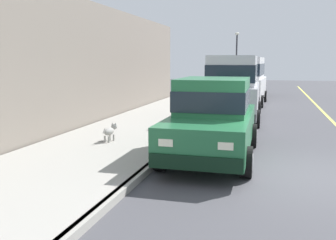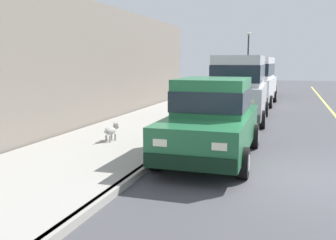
{
  "view_description": "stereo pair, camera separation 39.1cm",
  "coord_description": "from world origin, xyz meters",
  "px_view_note": "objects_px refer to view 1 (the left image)",
  "views": [
    {
      "loc": [
        -0.74,
        -7.97,
        2.32
      ],
      "look_at": [
        -3.24,
        1.05,
        0.85
      ],
      "focal_mm": 40.11,
      "sensor_mm": 36.0,
      "label": 1
    },
    {
      "loc": [
        -0.37,
        -7.86,
        2.32
      ],
      "look_at": [
        -3.24,
        1.05,
        0.85
      ],
      "focal_mm": 40.11,
      "sensor_mm": 36.0,
      "label": 2
    }
  ],
  "objects_px": {
    "car_green_sedan": "(213,117)",
    "car_silver_van": "(234,85)",
    "car_white_van": "(246,78)",
    "dog_grey": "(110,131)",
    "street_lamp": "(237,54)",
    "car_black_hatchback": "(251,81)"
  },
  "relations": [
    {
      "from": "street_lamp",
      "to": "car_green_sedan",
      "type": "bearing_deg",
      "value": -86.12
    },
    {
      "from": "dog_grey",
      "to": "car_green_sedan",
      "type": "bearing_deg",
      "value": -8.84
    },
    {
      "from": "car_white_van",
      "to": "dog_grey",
      "type": "height_order",
      "value": "car_white_van"
    },
    {
      "from": "car_green_sedan",
      "to": "dog_grey",
      "type": "height_order",
      "value": "car_green_sedan"
    },
    {
      "from": "car_green_sedan",
      "to": "car_silver_van",
      "type": "relative_size",
      "value": 0.94
    },
    {
      "from": "dog_grey",
      "to": "street_lamp",
      "type": "distance_m",
      "value": 21.46
    },
    {
      "from": "car_green_sedan",
      "to": "street_lamp",
      "type": "relative_size",
      "value": 1.04
    },
    {
      "from": "car_green_sedan",
      "to": "car_white_van",
      "type": "height_order",
      "value": "car_white_van"
    },
    {
      "from": "car_green_sedan",
      "to": "dog_grey",
      "type": "distance_m",
      "value": 2.98
    },
    {
      "from": "car_green_sedan",
      "to": "dog_grey",
      "type": "xyz_separation_m",
      "value": [
        -2.9,
        0.45,
        -0.55
      ]
    },
    {
      "from": "car_black_hatchback",
      "to": "street_lamp",
      "type": "relative_size",
      "value": 0.87
    },
    {
      "from": "car_silver_van",
      "to": "car_black_hatchback",
      "type": "distance_m",
      "value": 11.31
    },
    {
      "from": "car_white_van",
      "to": "car_black_hatchback",
      "type": "xyz_separation_m",
      "value": [
        0.01,
        5.29,
        -0.42
      ]
    },
    {
      "from": "dog_grey",
      "to": "street_lamp",
      "type": "bearing_deg",
      "value": 86.17
    },
    {
      "from": "car_white_van",
      "to": "street_lamp",
      "type": "xyz_separation_m",
      "value": [
        -1.43,
        9.79,
        1.51
      ]
    },
    {
      "from": "car_silver_van",
      "to": "street_lamp",
      "type": "distance_m",
      "value": 15.93
    },
    {
      "from": "car_silver_van",
      "to": "dog_grey",
      "type": "xyz_separation_m",
      "value": [
        -2.79,
        -5.46,
        -0.97
      ]
    },
    {
      "from": "car_black_hatchback",
      "to": "street_lamp",
      "type": "height_order",
      "value": "street_lamp"
    },
    {
      "from": "car_black_hatchback",
      "to": "car_green_sedan",
      "type": "bearing_deg",
      "value": -89.9
    },
    {
      "from": "car_silver_van",
      "to": "car_white_van",
      "type": "bearing_deg",
      "value": 89.39
    },
    {
      "from": "car_green_sedan",
      "to": "car_silver_van",
      "type": "bearing_deg",
      "value": 91.0
    },
    {
      "from": "car_green_sedan",
      "to": "street_lamp",
      "type": "xyz_separation_m",
      "value": [
        -1.47,
        21.72,
        1.92
      ]
    }
  ]
}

